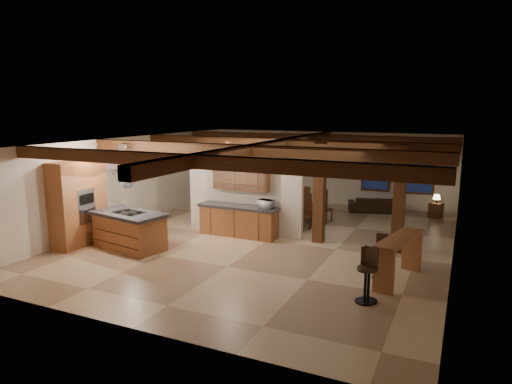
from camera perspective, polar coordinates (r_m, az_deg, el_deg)
ground at (r=13.48m, az=1.42°, el=-6.07°), size 12.00×12.00×0.00m
room_walls at (r=13.08m, az=1.46°, el=1.43°), size 12.00×12.00×12.00m
ceiling_beams at (r=12.97m, az=1.48°, el=5.71°), size 10.00×12.00×0.28m
timber_posts at (r=12.81m, az=12.68°, el=0.91°), size 2.50×0.30×2.90m
partition_wall at (r=14.06m, az=-1.49°, el=-0.75°), size 3.80×0.18×2.20m
pantry_cabinet at (r=13.73m, az=-21.34°, el=-1.33°), size 0.67×1.60×2.40m
back_counter at (r=13.86m, az=-2.19°, el=-3.57°), size 2.50×0.66×0.94m
upper_display_cabinet at (r=13.77m, az=-1.85°, el=2.17°), size 1.80×0.36×0.95m
range_hood at (r=12.80m, az=-15.79°, el=0.85°), size 1.10×1.10×1.40m
back_windows at (r=18.10m, az=17.25°, el=2.58°), size 2.70×0.07×1.70m
framed_art at (r=19.11m, az=4.39°, el=4.02°), size 0.65×0.05×0.85m
recessed_cans at (r=12.57m, az=-12.83°, el=5.81°), size 3.16×2.46×0.03m
kitchen_island at (r=13.07m, az=-15.52°, el=-4.61°), size 2.26×1.47×1.04m
dining_table at (r=15.48m, az=5.05°, el=-2.69°), size 2.02×1.44×0.64m
sofa at (r=17.61m, az=14.59°, el=-1.53°), size 2.02×1.26×0.55m
microwave at (r=13.35m, az=1.23°, el=-1.51°), size 0.50×0.39×0.25m
bar_counter at (r=10.72m, az=17.47°, el=-7.11°), size 0.89×2.00×1.02m
side_table at (r=17.38m, az=21.56°, el=-2.14°), size 0.52×0.52×0.53m
table_lamp at (r=17.29m, az=21.67°, el=-0.60°), size 0.25×0.25×0.30m
bar_stool_a at (r=9.53m, az=13.92°, el=-9.99°), size 0.39×0.41×1.09m
bar_stool_b at (r=9.47m, az=13.69°, el=-10.04°), size 0.42×0.43×1.11m
bar_stool_c at (r=10.81m, az=15.37°, el=-7.79°), size 0.36×0.36×1.02m
dining_chairs at (r=15.42m, az=5.07°, el=-1.67°), size 2.22×2.22×1.19m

